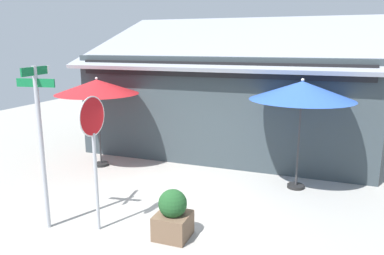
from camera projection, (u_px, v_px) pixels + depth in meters
name	position (u px, v px, depth m)	size (l,w,h in m)	color
ground_plane	(174.00, 206.00, 8.73)	(28.00, 28.00, 0.10)	#9E9B93
cafe_building	(233.00, 99.00, 13.15)	(9.67, 5.37, 4.70)	#333D42
street_sign_post	(40.00, 134.00, 7.22)	(0.79, 0.85, 3.29)	#A8AAB2
stop_sign	(94.00, 138.00, 7.14)	(0.07, 0.78, 2.73)	#A8AAB2
patio_umbrella_crimson_left	(97.00, 87.00, 10.95)	(2.46, 2.46, 2.73)	black
patio_umbrella_royal_blue_center	(302.00, 91.00, 9.16)	(2.59, 2.59, 2.86)	black
sidewalk_planter	(173.00, 216.00, 7.16)	(0.65, 0.65, 0.98)	brown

